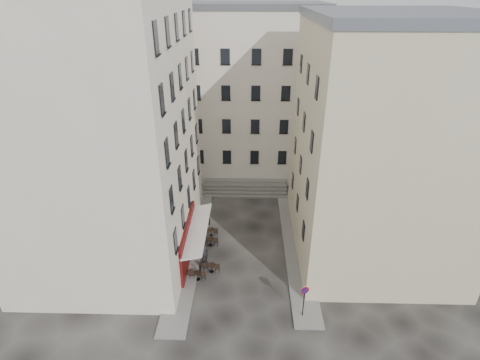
{
  "coord_description": "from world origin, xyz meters",
  "views": [
    {
      "loc": [
        0.39,
        -23.3,
        19.9
      ],
      "look_at": [
        -0.32,
        4.0,
        5.83
      ],
      "focal_mm": 28.0,
      "sensor_mm": 36.0,
      "label": 1
    }
  ],
  "objects_px": {
    "bistro_table_b": "(212,267)",
    "pedestrian": "(204,252)",
    "no_parking_sign": "(304,296)",
    "bistro_table_a": "(198,275)"
  },
  "relations": [
    {
      "from": "no_parking_sign",
      "to": "bistro_table_b",
      "type": "relative_size",
      "value": 2.01
    },
    {
      "from": "no_parking_sign",
      "to": "bistro_table_b",
      "type": "height_order",
      "value": "no_parking_sign"
    },
    {
      "from": "bistro_table_a",
      "to": "pedestrian",
      "type": "xyz_separation_m",
      "value": [
        0.25,
        2.17,
        0.48
      ]
    },
    {
      "from": "bistro_table_b",
      "to": "pedestrian",
      "type": "relative_size",
      "value": 0.7
    },
    {
      "from": "pedestrian",
      "to": "bistro_table_b",
      "type": "bearing_deg",
      "value": 102.0
    },
    {
      "from": "no_parking_sign",
      "to": "pedestrian",
      "type": "relative_size",
      "value": 1.42
    },
    {
      "from": "no_parking_sign",
      "to": "bistro_table_a",
      "type": "relative_size",
      "value": 2.1
    },
    {
      "from": "no_parking_sign",
      "to": "bistro_table_a",
      "type": "height_order",
      "value": "no_parking_sign"
    },
    {
      "from": "no_parking_sign",
      "to": "bistro_table_a",
      "type": "bearing_deg",
      "value": 139.54
    },
    {
      "from": "no_parking_sign",
      "to": "pedestrian",
      "type": "bearing_deg",
      "value": 126.45
    }
  ]
}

